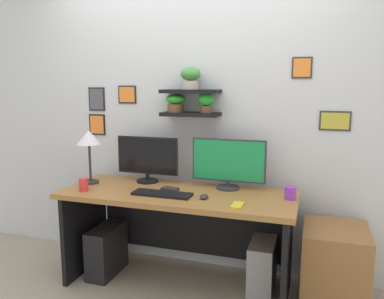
{
  "coord_description": "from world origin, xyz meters",
  "views": [
    {
      "loc": [
        0.97,
        -2.62,
        1.55
      ],
      "look_at": [
        0.1,
        0.05,
        1.07
      ],
      "focal_mm": 35.84,
      "sensor_mm": 36.0,
      "label": 1
    }
  ],
  "objects_px": {
    "keyboard": "(162,194)",
    "desk_lamp": "(89,141)",
    "desk": "(180,216)",
    "drawer_cabinet": "(334,266)",
    "monitor_right": "(229,163)",
    "scissors_tray": "(170,189)",
    "monitor_left": "(147,158)",
    "cell_phone": "(237,205)",
    "coffee_mug": "(290,193)",
    "computer_mouse": "(204,197)",
    "pen_cup": "(84,184)",
    "computer_tower_right": "(262,266)",
    "computer_tower_left": "(107,250)"
  },
  "relations": [
    {
      "from": "cell_phone",
      "to": "scissors_tray",
      "type": "distance_m",
      "value": 0.6
    },
    {
      "from": "computer_tower_left",
      "to": "pen_cup",
      "type": "bearing_deg",
      "value": -111.46
    },
    {
      "from": "desk",
      "to": "desk_lamp",
      "type": "height_order",
      "value": "desk_lamp"
    },
    {
      "from": "computer_tower_right",
      "to": "coffee_mug",
      "type": "bearing_deg",
      "value": -14.02
    },
    {
      "from": "keyboard",
      "to": "monitor_left",
      "type": "bearing_deg",
      "value": 128.43
    },
    {
      "from": "pen_cup",
      "to": "monitor_left",
      "type": "bearing_deg",
      "value": 49.5
    },
    {
      "from": "scissors_tray",
      "to": "desk",
      "type": "bearing_deg",
      "value": 34.94
    },
    {
      "from": "coffee_mug",
      "to": "computer_mouse",
      "type": "bearing_deg",
      "value": -163.32
    },
    {
      "from": "monitor_right",
      "to": "drawer_cabinet",
      "type": "height_order",
      "value": "monitor_right"
    },
    {
      "from": "coffee_mug",
      "to": "pen_cup",
      "type": "bearing_deg",
      "value": -170.15
    },
    {
      "from": "desk",
      "to": "desk_lamp",
      "type": "distance_m",
      "value": 0.95
    },
    {
      "from": "desk",
      "to": "monitor_left",
      "type": "distance_m",
      "value": 0.55
    },
    {
      "from": "cell_phone",
      "to": "computer_tower_right",
      "type": "height_order",
      "value": "cell_phone"
    },
    {
      "from": "pen_cup",
      "to": "computer_tower_right",
      "type": "xyz_separation_m",
      "value": [
        1.33,
        0.31,
        -0.6
      ]
    },
    {
      "from": "cell_phone",
      "to": "desk",
      "type": "bearing_deg",
      "value": 154.36
    },
    {
      "from": "monitor_right",
      "to": "keyboard",
      "type": "height_order",
      "value": "monitor_right"
    },
    {
      "from": "monitor_right",
      "to": "scissors_tray",
      "type": "distance_m",
      "value": 0.49
    },
    {
      "from": "keyboard",
      "to": "pen_cup",
      "type": "bearing_deg",
      "value": -173.19
    },
    {
      "from": "computer_tower_left",
      "to": "computer_tower_right",
      "type": "height_order",
      "value": "computer_tower_left"
    },
    {
      "from": "computer_mouse",
      "to": "scissors_tray",
      "type": "xyz_separation_m",
      "value": [
        -0.3,
        0.11,
        -0.0
      ]
    },
    {
      "from": "computer_mouse",
      "to": "scissors_tray",
      "type": "bearing_deg",
      "value": 159.42
    },
    {
      "from": "computer_mouse",
      "to": "coffee_mug",
      "type": "distance_m",
      "value": 0.61
    },
    {
      "from": "keyboard",
      "to": "computer_tower_right",
      "type": "distance_m",
      "value": 0.94
    },
    {
      "from": "monitor_left",
      "to": "pen_cup",
      "type": "height_order",
      "value": "monitor_left"
    },
    {
      "from": "desk",
      "to": "drawer_cabinet",
      "type": "bearing_deg",
      "value": 2.02
    },
    {
      "from": "monitor_left",
      "to": "computer_mouse",
      "type": "relative_size",
      "value": 5.84
    },
    {
      "from": "desk",
      "to": "computer_tower_right",
      "type": "relative_size",
      "value": 4.42
    },
    {
      "from": "keyboard",
      "to": "computer_tower_left",
      "type": "distance_m",
      "value": 0.79
    },
    {
      "from": "desk_lamp",
      "to": "cell_phone",
      "type": "height_order",
      "value": "desk_lamp"
    },
    {
      "from": "keyboard",
      "to": "scissors_tray",
      "type": "bearing_deg",
      "value": 84.47
    },
    {
      "from": "monitor_right",
      "to": "scissors_tray",
      "type": "relative_size",
      "value": 4.8
    },
    {
      "from": "cell_phone",
      "to": "coffee_mug",
      "type": "relative_size",
      "value": 1.56
    },
    {
      "from": "monitor_right",
      "to": "coffee_mug",
      "type": "bearing_deg",
      "value": -16.85
    },
    {
      "from": "monitor_right",
      "to": "pen_cup",
      "type": "bearing_deg",
      "value": -158.46
    },
    {
      "from": "cell_phone",
      "to": "desk_lamp",
      "type": "bearing_deg",
      "value": 170.98
    },
    {
      "from": "desk",
      "to": "drawer_cabinet",
      "type": "relative_size",
      "value": 3.14
    },
    {
      "from": "keyboard",
      "to": "desk_lamp",
      "type": "height_order",
      "value": "desk_lamp"
    },
    {
      "from": "desk_lamp",
      "to": "scissors_tray",
      "type": "distance_m",
      "value": 0.78
    },
    {
      "from": "desk",
      "to": "cell_phone",
      "type": "xyz_separation_m",
      "value": [
        0.5,
        -0.25,
        0.21
      ]
    },
    {
      "from": "coffee_mug",
      "to": "computer_tower_right",
      "type": "relative_size",
      "value": 0.22
    },
    {
      "from": "monitor_right",
      "to": "computer_tower_right",
      "type": "height_order",
      "value": "monitor_right"
    },
    {
      "from": "monitor_left",
      "to": "scissors_tray",
      "type": "bearing_deg",
      "value": -36.52
    },
    {
      "from": "desk",
      "to": "scissors_tray",
      "type": "distance_m",
      "value": 0.23
    },
    {
      "from": "monitor_left",
      "to": "keyboard",
      "type": "distance_m",
      "value": 0.47
    },
    {
      "from": "monitor_right",
      "to": "computer_mouse",
      "type": "bearing_deg",
      "value": -107.88
    },
    {
      "from": "desk_lamp",
      "to": "computer_tower_left",
      "type": "distance_m",
      "value": 0.91
    },
    {
      "from": "monitor_left",
      "to": "cell_phone",
      "type": "relative_size",
      "value": 3.76
    },
    {
      "from": "coffee_mug",
      "to": "drawer_cabinet",
      "type": "distance_m",
      "value": 0.61
    },
    {
      "from": "monitor_left",
      "to": "cell_phone",
      "type": "bearing_deg",
      "value": -25.89
    },
    {
      "from": "keyboard",
      "to": "cell_phone",
      "type": "xyz_separation_m",
      "value": [
        0.57,
        -0.07,
        -0.01
      ]
    }
  ]
}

